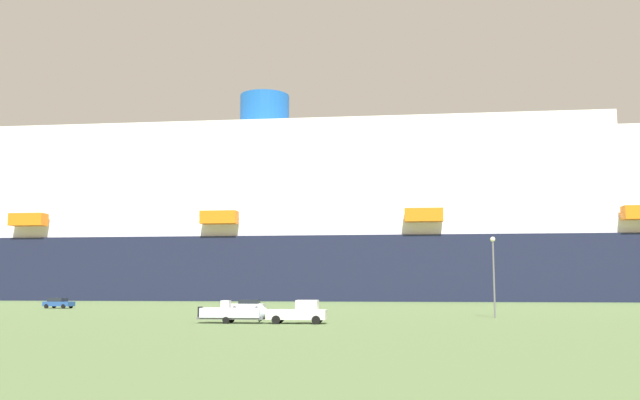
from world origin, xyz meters
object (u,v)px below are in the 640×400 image
Objects in this scene: street_lamp at (494,266)px; parked_car_blue_suv at (58,303)px; cruise_ship at (426,230)px; pickup_truck at (299,312)px; parked_car_silver_sedan at (248,305)px; small_boat_on_trailer at (239,313)px.

street_lamp is 66.70m from parked_car_blue_suv.
cruise_ship is 52.96× the size of pickup_truck.
parked_car_silver_sedan is (-31.32, 14.61, -4.90)m from street_lamp.
cruise_ship is 36.86× the size of small_boat_on_trailer.
cruise_ship is 60.37× the size of parked_car_blue_suv.
small_boat_on_trailer is at bearing -179.33° from pickup_truck.
cruise_ship is 84.88m from street_lamp.
parked_car_silver_sedan is at bearing 101.74° from small_boat_on_trailer.
pickup_truck is at bearing -39.26° from parked_car_blue_suv.
street_lamp is 1.81× the size of parked_car_blue_suv.
parked_car_blue_suv and parked_car_silver_sedan have the same top height.
street_lamp is (5.27, -84.03, -10.74)m from cruise_ship.
pickup_truck is at bearing -145.31° from street_lamp.
cruise_ship is 99.86m from pickup_truck.
parked_car_blue_suv is 1.02× the size of parked_car_silver_sedan.
parked_car_silver_sedan is at bearing 112.55° from pickup_truck.
street_lamp reaches higher than pickup_truck.
pickup_truck is 0.63× the size of street_lamp.
cruise_ship is 61.35× the size of parked_car_silver_sedan.
small_boat_on_trailer is 28.86m from parked_car_silver_sedan.
parked_car_blue_suv is at bearing 140.74° from pickup_truck.
parked_car_blue_suv is (-37.41, 35.41, -0.13)m from small_boat_on_trailer.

